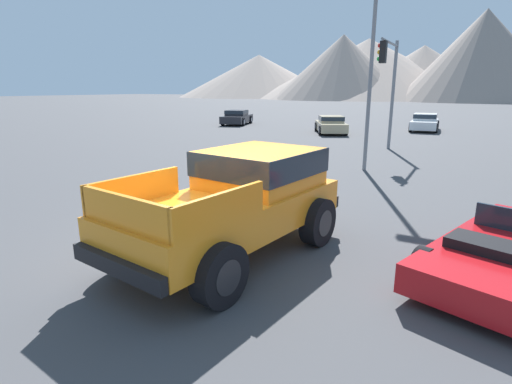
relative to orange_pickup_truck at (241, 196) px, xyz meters
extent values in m
plane|color=#424244|center=(-0.52, 0.00, -1.08)|extent=(320.00, 320.00, 0.00)
cube|color=orange|center=(-0.05, -0.32, -0.23)|extent=(2.68, 4.91, 0.62)
cube|color=orange|center=(0.09, 0.61, 0.44)|extent=(2.14, 2.30, 0.73)
cube|color=#1E2833|center=(0.09, 0.61, 0.57)|extent=(2.18, 2.35, 0.47)
cube|color=orange|center=(-1.20, -1.47, 0.32)|extent=(0.35, 1.86, 0.48)
cube|color=orange|center=(0.72, -1.75, 0.32)|extent=(0.35, 1.86, 0.48)
cube|color=orange|center=(-0.36, -2.49, 0.32)|extent=(1.93, 0.36, 0.48)
cube|color=black|center=(0.30, 2.04, -0.42)|extent=(1.98, 0.45, 0.24)
cube|color=black|center=(-0.39, -2.67, -0.42)|extent=(1.98, 0.45, 0.24)
cylinder|color=black|center=(-0.87, 1.26, -0.60)|extent=(0.46, 0.99, 0.95)
cylinder|color=#232326|center=(-0.87, 1.26, -0.60)|extent=(0.42, 0.57, 0.52)
cylinder|color=black|center=(1.20, 0.96, -0.60)|extent=(0.46, 0.99, 0.95)
cylinder|color=#232326|center=(1.20, 0.96, -0.60)|extent=(0.42, 0.57, 0.52)
cylinder|color=black|center=(-1.29, -1.60, -0.60)|extent=(0.46, 0.99, 0.95)
cylinder|color=#232326|center=(-1.29, -1.60, -0.60)|extent=(0.42, 0.57, 0.52)
cylinder|color=black|center=(0.78, -1.90, -0.60)|extent=(0.46, 0.99, 0.95)
cylinder|color=#232326|center=(0.78, -1.90, -0.60)|extent=(0.42, 0.57, 0.52)
cube|color=black|center=(4.26, 0.42, -0.37)|extent=(1.58, 1.04, 0.16)
cylinder|color=black|center=(4.08, 2.72, -0.76)|extent=(0.41, 0.68, 0.64)
cylinder|color=#9E9EA3|center=(4.08, 2.72, -0.76)|extent=(0.33, 0.41, 0.35)
cylinder|color=black|center=(3.24, 0.13, -0.76)|extent=(0.41, 0.68, 0.64)
cylinder|color=#9E9EA3|center=(3.24, 0.13, -0.76)|extent=(0.33, 0.41, 0.35)
cube|color=white|center=(0.43, 25.84, -0.60)|extent=(1.98, 4.56, 0.57)
cube|color=white|center=(0.42, 25.95, -0.08)|extent=(1.63, 1.96, 0.47)
cube|color=#1E2833|center=(0.42, 25.95, -0.02)|extent=(1.67, 2.00, 0.28)
cylinder|color=black|center=(1.34, 24.51, -0.74)|extent=(0.26, 0.69, 0.68)
cylinder|color=#9E9EA3|center=(1.34, 24.51, -0.74)|extent=(0.25, 0.38, 0.37)
cylinder|color=black|center=(-0.33, 24.41, -0.74)|extent=(0.26, 0.69, 0.68)
cylinder|color=#9E9EA3|center=(-0.33, 24.41, -0.74)|extent=(0.25, 0.38, 0.37)
cylinder|color=black|center=(1.18, 27.27, -0.74)|extent=(0.26, 0.69, 0.68)
cylinder|color=#9E9EA3|center=(1.18, 27.27, -0.74)|extent=(0.25, 0.38, 0.37)
cylinder|color=black|center=(-0.48, 27.18, -0.74)|extent=(0.26, 0.69, 0.68)
cylinder|color=#9E9EA3|center=(-0.48, 27.18, -0.74)|extent=(0.25, 0.38, 0.37)
cube|color=tan|center=(-5.11, 20.85, -0.61)|extent=(3.42, 4.54, 0.58)
cube|color=tan|center=(-5.06, 20.76, -0.10)|extent=(2.15, 2.26, 0.44)
cube|color=#1E2833|center=(-5.06, 20.76, -0.05)|extent=(2.20, 2.31, 0.26)
cylinder|color=black|center=(-6.43, 21.65, -0.75)|extent=(0.48, 0.68, 0.65)
cylinder|color=#9E9EA3|center=(-6.43, 21.65, -0.75)|extent=(0.37, 0.42, 0.36)
cylinder|color=black|center=(-4.93, 22.39, -0.75)|extent=(0.48, 0.68, 0.65)
cylinder|color=#9E9EA3|center=(-4.93, 22.39, -0.75)|extent=(0.37, 0.42, 0.36)
cylinder|color=black|center=(-5.29, 19.32, -0.75)|extent=(0.48, 0.68, 0.65)
cylinder|color=#9E9EA3|center=(-5.29, 19.32, -0.75)|extent=(0.37, 0.42, 0.36)
cylinder|color=black|center=(-3.78, 20.05, -0.75)|extent=(0.48, 0.68, 0.65)
cylinder|color=#9E9EA3|center=(-3.78, 20.05, -0.75)|extent=(0.37, 0.42, 0.36)
cube|color=#232328|center=(-14.44, 23.71, -0.60)|extent=(2.95, 4.67, 0.59)
cube|color=#232328|center=(-14.41, 23.60, -0.08)|extent=(2.05, 2.19, 0.45)
cube|color=#1E2833|center=(-14.41, 23.60, -0.02)|extent=(2.10, 2.24, 0.27)
cylinder|color=black|center=(-15.66, 24.76, -0.74)|extent=(0.39, 0.70, 0.67)
cylinder|color=#9E9EA3|center=(-15.66, 24.76, -0.74)|extent=(0.32, 0.42, 0.37)
cylinder|color=black|center=(-13.96, 25.24, -0.74)|extent=(0.39, 0.70, 0.67)
cylinder|color=#9E9EA3|center=(-13.96, 25.24, -0.74)|extent=(0.32, 0.42, 0.37)
cylinder|color=black|center=(-14.92, 22.17, -0.74)|extent=(0.39, 0.70, 0.67)
cylinder|color=#9E9EA3|center=(-14.92, 22.17, -0.74)|extent=(0.32, 0.42, 0.37)
cylinder|color=black|center=(-13.23, 22.66, -0.74)|extent=(0.39, 0.70, 0.67)
cylinder|color=#9E9EA3|center=(-13.23, 22.66, -0.74)|extent=(0.32, 0.42, 0.37)
cylinder|color=slate|center=(-0.11, 15.15, 1.56)|extent=(0.16, 0.16, 5.28)
cylinder|color=slate|center=(-0.11, 13.43, 3.95)|extent=(0.11, 3.44, 0.11)
cube|color=black|center=(-0.11, 12.13, 3.45)|extent=(0.26, 0.34, 0.90)
sphere|color=red|center=(-0.26, 12.13, 3.72)|extent=(0.20, 0.20, 0.20)
sphere|color=orange|center=(-0.26, 12.13, 3.45)|extent=(0.20, 0.20, 0.20)
sphere|color=green|center=(-0.26, 12.13, 3.18)|extent=(0.20, 0.20, 0.20)
cylinder|color=slate|center=(0.17, 8.97, 2.48)|extent=(0.14, 0.14, 7.11)
cone|color=gray|center=(-30.85, 107.96, 7.64)|extent=(39.60, 39.60, 17.43)
cone|color=gray|center=(-12.02, 126.85, 6.61)|extent=(48.95, 48.95, 15.37)
cone|color=gray|center=(3.22, 105.63, 9.30)|extent=(37.57, 37.57, 20.76)
cone|color=gray|center=(-65.79, 123.72, 6.13)|extent=(56.49, 56.49, 14.41)
cone|color=gray|center=(-27.63, 123.54, 7.77)|extent=(69.45, 69.45, 17.70)
camera|label=1|loc=(3.70, -6.20, 1.96)|focal=28.00mm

